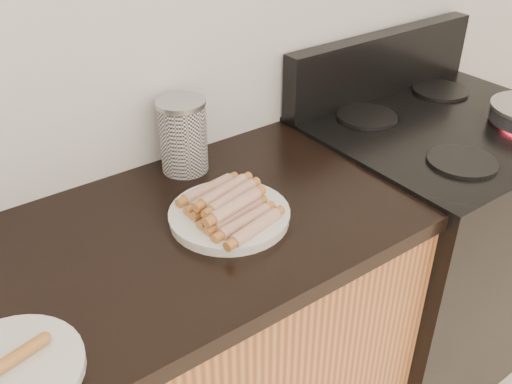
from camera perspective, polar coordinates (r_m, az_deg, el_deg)
wall_back at (r=1.39m, az=-10.97°, el=17.80°), size 4.00×0.04×2.60m
stove at (r=2.01m, az=16.54°, el=-5.19°), size 0.76×0.65×0.91m
stove_panel at (r=1.90m, az=12.46°, el=12.41°), size 0.76×0.06×0.20m
burner_near_left at (r=1.57m, az=19.91°, el=2.90°), size 0.18×0.18×0.01m
burner_far_left at (r=1.75m, az=11.03°, el=7.43°), size 0.18×0.18×0.01m
burner_far_right at (r=2.00m, az=17.94°, el=9.63°), size 0.18×0.18×0.01m
main_plate at (r=1.27m, az=-2.67°, el=-2.48°), size 0.31×0.31×0.02m
side_plate at (r=1.03m, az=-23.58°, el=-16.22°), size 0.31×0.31×0.02m
hotdog_pile at (r=1.26m, az=-2.71°, el=-1.32°), size 0.14×0.24×0.05m
plain_sausages at (r=1.02m, az=-23.83°, el=-15.47°), size 0.14×0.05×0.02m
canister at (r=1.44m, az=-7.30°, el=5.60°), size 0.12×0.12×0.19m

